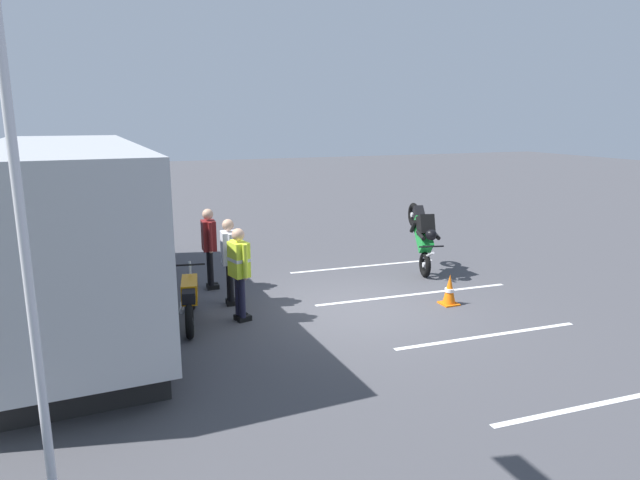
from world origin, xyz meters
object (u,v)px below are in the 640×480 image
at_px(spectator_far_left, 239,266).
at_px(stunt_motorcycle, 422,233).
at_px(flagpole, 20,205).
at_px(traffic_cone, 449,290).
at_px(spectator_left, 229,254).
at_px(spectator_centre, 209,241).
at_px(parked_motorcycle_silver, 190,299).
at_px(tour_bus, 69,230).

relative_size(spectator_far_left, stunt_motorcycle, 0.89).
bearing_deg(stunt_motorcycle, spectator_far_left, 107.40).
bearing_deg(stunt_motorcycle, flagpole, 129.40).
bearing_deg(stunt_motorcycle, traffic_cone, 162.81).
bearing_deg(traffic_cone, spectator_left, 68.67).
bearing_deg(stunt_motorcycle, spectator_centre, 82.29).
relative_size(parked_motorcycle_silver, stunt_motorcycle, 1.04).
distance_m(tour_bus, flagpole, 6.47).
relative_size(tour_bus, stunt_motorcycle, 4.65).
bearing_deg(spectator_centre, spectator_far_left, -176.02).
relative_size(parked_motorcycle_silver, flagpole, 0.33).
xyz_separation_m(tour_bus, stunt_motorcycle, (-0.07, -7.67, -0.62)).
relative_size(tour_bus, spectator_centre, 5.11).
bearing_deg(spectator_far_left, tour_bus, 61.19).
distance_m(flagpole, traffic_cone, 8.52).
xyz_separation_m(stunt_motorcycle, flagpole, (-6.25, 7.61, 2.01)).
height_order(tour_bus, traffic_cone, tour_bus).
relative_size(spectator_far_left, traffic_cone, 2.79).
height_order(tour_bus, parked_motorcycle_silver, tour_bus).
relative_size(spectator_centre, parked_motorcycle_silver, 0.88).
height_order(spectator_far_left, spectator_centre, spectator_centre).
bearing_deg(traffic_cone, stunt_motorcycle, -17.19).
bearing_deg(spectator_centre, stunt_motorcycle, -97.71).
xyz_separation_m(tour_bus, parked_motorcycle_silver, (-1.39, -1.97, -1.16)).
bearing_deg(spectator_left, tour_bus, 78.10).
bearing_deg(traffic_cone, spectator_far_left, 81.20).
bearing_deg(spectator_left, spectator_centre, 8.30).
height_order(flagpole, traffic_cone, flagpole).
distance_m(spectator_far_left, spectator_centre, 2.18).
distance_m(spectator_left, flagpole, 6.68).
bearing_deg(tour_bus, spectator_far_left, -118.81).
relative_size(stunt_motorcycle, flagpole, 0.32).
bearing_deg(parked_motorcycle_silver, tour_bus, 54.86).
height_order(spectator_far_left, stunt_motorcycle, spectator_far_left).
xyz_separation_m(spectator_far_left, spectator_left, (0.97, -0.03, -0.01)).
xyz_separation_m(parked_motorcycle_silver, traffic_cone, (-0.83, -5.03, -0.18)).
relative_size(spectator_far_left, parked_motorcycle_silver, 0.86).
distance_m(spectator_centre, parked_motorcycle_silver, 2.20).
xyz_separation_m(parked_motorcycle_silver, stunt_motorcycle, (1.32, -5.70, 0.54)).
height_order(spectator_centre, flagpole, flagpole).
bearing_deg(spectator_far_left, parked_motorcycle_silver, 78.23).
bearing_deg(flagpole, spectator_left, -26.35).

